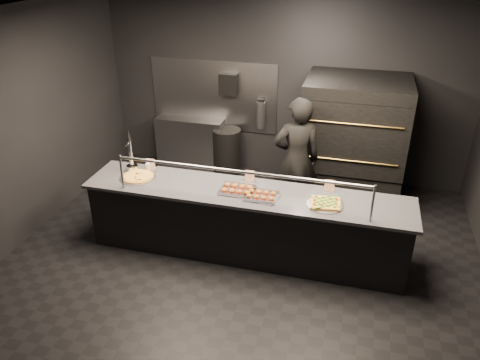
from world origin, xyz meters
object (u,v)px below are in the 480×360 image
(slider_tray_a, at_px, (237,190))
(towel_dispenser, at_px, (229,84))
(beer_tap, at_px, (132,160))
(square_pizza, at_px, (325,203))
(pizza_oven, at_px, (353,140))
(round_pizza, at_px, (138,177))
(trash_bin, at_px, (227,151))
(service_counter, at_px, (245,223))
(prep_shelf, at_px, (191,142))
(worker, at_px, (296,160))
(fire_extinguisher, at_px, (261,115))
(slider_tray_b, at_px, (261,196))

(slider_tray_a, bearing_deg, towel_dispenser, 108.31)
(beer_tap, bearing_deg, square_pizza, -4.93)
(pizza_oven, distance_m, round_pizza, 3.26)
(pizza_oven, xyz_separation_m, round_pizza, (-2.65, -1.91, -0.03))
(trash_bin, bearing_deg, towel_dispenser, 91.23)
(towel_dispenser, height_order, beer_tap, towel_dispenser)
(pizza_oven, distance_m, square_pizza, 1.99)
(service_counter, distance_m, prep_shelf, 2.82)
(prep_shelf, relative_size, trash_bin, 1.49)
(round_pizza, bearing_deg, square_pizza, -1.60)
(prep_shelf, bearing_deg, service_counter, -55.41)
(towel_dispenser, relative_size, worker, 0.19)
(fire_extinguisher, bearing_deg, towel_dispenser, -178.96)
(square_pizza, relative_size, worker, 0.24)
(pizza_oven, xyz_separation_m, slider_tray_b, (-0.98, -1.99, -0.02))
(beer_tap, bearing_deg, round_pizza, -45.92)
(round_pizza, relative_size, trash_bin, 0.59)
(round_pizza, distance_m, slider_tray_a, 1.35)
(slider_tray_b, height_order, worker, worker)
(trash_bin, bearing_deg, pizza_oven, -8.69)
(round_pizza, distance_m, worker, 2.21)
(service_counter, distance_m, fire_extinguisher, 2.50)
(beer_tap, bearing_deg, fire_extinguisher, 60.96)
(worker, bearing_deg, service_counter, 46.85)
(beer_tap, distance_m, round_pizza, 0.26)
(slider_tray_a, xyz_separation_m, worker, (0.56, 1.12, -0.03))
(towel_dispenser, xyz_separation_m, square_pizza, (1.88, -2.46, -0.61))
(towel_dispenser, distance_m, fire_extinguisher, 0.74)
(towel_dispenser, bearing_deg, slider_tray_b, -65.74)
(pizza_oven, bearing_deg, worker, -132.69)
(beer_tap, relative_size, round_pizza, 1.26)
(slider_tray_b, distance_m, trash_bin, 2.63)
(fire_extinguisher, relative_size, square_pizza, 1.15)
(pizza_oven, height_order, slider_tray_a, pizza_oven)
(prep_shelf, distance_m, trash_bin, 0.71)
(pizza_oven, relative_size, fire_extinguisher, 3.78)
(square_pizza, bearing_deg, towel_dispenser, 127.41)
(prep_shelf, bearing_deg, beer_tap, -90.00)
(beer_tap, bearing_deg, slider_tray_b, -7.63)
(worker, bearing_deg, slider_tray_a, 43.09)
(slider_tray_a, xyz_separation_m, slider_tray_b, (0.32, -0.07, -0.00))
(towel_dispenser, bearing_deg, prep_shelf, -174.29)
(pizza_oven, distance_m, slider_tray_a, 2.32)
(slider_tray_b, bearing_deg, beer_tap, 172.37)
(towel_dispenser, xyz_separation_m, round_pizza, (-0.55, -2.40, -0.61))
(round_pizza, bearing_deg, beer_tap, 134.08)
(beer_tap, bearing_deg, slider_tray_a, -6.68)
(towel_dispenser, bearing_deg, pizza_oven, -13.14)
(slider_tray_b, bearing_deg, trash_bin, 115.75)
(service_counter, xyz_separation_m, worker, (0.46, 1.10, 0.45))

